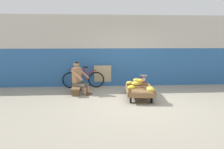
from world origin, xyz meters
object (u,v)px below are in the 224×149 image
(plastic_crate, at_px, (143,87))
(sign_board, at_px, (103,76))
(banana_cart, at_px, (139,91))
(low_bench, at_px, (77,88))
(vendor_seated, at_px, (79,78))
(shopping_bag, at_px, (145,90))
(bicycle_near_left, at_px, (83,79))
(weighing_scale, at_px, (143,79))

(plastic_crate, height_order, sign_board, sign_board)
(banana_cart, xyz_separation_m, low_bench, (-2.10, 0.79, -0.04))
(plastic_crate, xyz_separation_m, sign_board, (-1.51, 0.86, 0.29))
(vendor_seated, xyz_separation_m, shopping_bag, (2.34, -0.19, -0.45))
(low_bench, relative_size, bicycle_near_left, 0.67)
(weighing_scale, relative_size, sign_board, 0.34)
(vendor_seated, xyz_separation_m, weighing_scale, (2.37, 0.25, -0.11))
(weighing_scale, height_order, bicycle_near_left, bicycle_near_left)
(weighing_scale, xyz_separation_m, bicycle_near_left, (-2.28, 0.64, -0.10))
(weighing_scale, bearing_deg, banana_cart, -109.33)
(weighing_scale, relative_size, bicycle_near_left, 0.18)
(vendor_seated, distance_m, weighing_scale, 2.39)
(banana_cart, distance_m, bicycle_near_left, 2.54)
(banana_cart, relative_size, sign_board, 1.71)
(banana_cart, relative_size, shopping_bag, 6.29)
(banana_cart, relative_size, vendor_seated, 1.32)
(weighing_scale, distance_m, shopping_bag, 0.56)
(banana_cart, distance_m, low_bench, 2.24)
(vendor_seated, bearing_deg, bicycle_near_left, 84.36)
(low_bench, relative_size, shopping_bag, 4.62)
(banana_cart, bearing_deg, bicycle_near_left, 139.76)
(bicycle_near_left, xyz_separation_m, shopping_bag, (2.25, -1.09, -0.23))
(plastic_crate, relative_size, bicycle_near_left, 0.22)
(vendor_seated, xyz_separation_m, bicycle_near_left, (0.09, 0.90, -0.21))
(vendor_seated, distance_m, shopping_bag, 2.39)
(bicycle_near_left, bearing_deg, low_bench, -100.92)
(banana_cart, height_order, shopping_bag, banana_cart)
(banana_cart, bearing_deg, vendor_seated, 159.87)
(banana_cart, height_order, sign_board, sign_board)
(low_bench, height_order, sign_board, sign_board)
(banana_cart, distance_m, shopping_bag, 0.64)
(bicycle_near_left, relative_size, shopping_bag, 6.92)
(low_bench, xyz_separation_m, weighing_scale, (2.45, 0.21, 0.25))
(banana_cart, distance_m, weighing_scale, 1.08)
(weighing_scale, distance_m, bicycle_near_left, 2.38)
(vendor_seated, bearing_deg, banana_cart, -20.13)
(sign_board, bearing_deg, weighing_scale, -29.82)
(plastic_crate, xyz_separation_m, bicycle_near_left, (-2.28, 0.64, 0.20))
(vendor_seated, xyz_separation_m, plastic_crate, (2.37, 0.25, -0.42))
(banana_cart, relative_size, weighing_scale, 5.03)
(plastic_crate, xyz_separation_m, weighing_scale, (0.00, -0.00, 0.30))
(vendor_seated, height_order, plastic_crate, vendor_seated)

